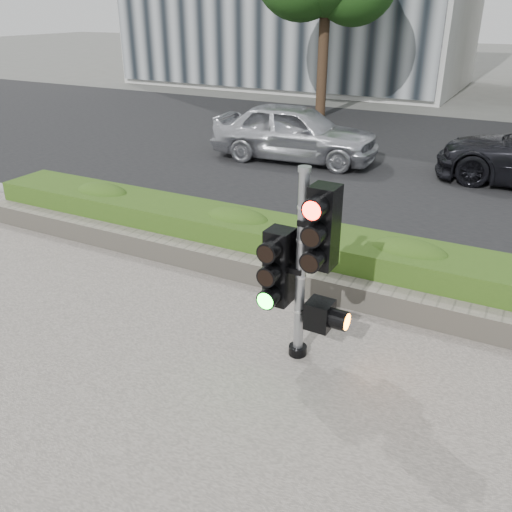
% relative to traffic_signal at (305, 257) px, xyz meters
% --- Properties ---
extents(ground, '(120.00, 120.00, 0.00)m').
position_rel_traffic_signal_xyz_m(ground, '(-0.79, -0.53, -1.28)').
color(ground, '#51514C').
rests_on(ground, ground).
extents(road, '(60.00, 13.00, 0.02)m').
position_rel_traffic_signal_xyz_m(road, '(-0.79, 9.47, -1.27)').
color(road, black).
rests_on(road, ground).
extents(curb, '(60.00, 0.25, 0.12)m').
position_rel_traffic_signal_xyz_m(curb, '(-0.79, 2.62, -1.22)').
color(curb, gray).
rests_on(curb, ground).
extents(stone_wall, '(12.00, 0.32, 0.34)m').
position_rel_traffic_signal_xyz_m(stone_wall, '(-0.79, 1.37, -1.08)').
color(stone_wall, gray).
rests_on(stone_wall, sidewalk).
extents(hedge, '(12.00, 1.00, 0.68)m').
position_rel_traffic_signal_xyz_m(hedge, '(-0.79, 2.02, -0.91)').
color(hedge, '#5B892A').
rests_on(hedge, sidewalk).
extents(traffic_signal, '(0.78, 0.57, 2.26)m').
position_rel_traffic_signal_xyz_m(traffic_signal, '(0.00, 0.00, 0.00)').
color(traffic_signal, black).
rests_on(traffic_signal, sidewalk).
extents(car_silver, '(4.42, 2.05, 1.47)m').
position_rel_traffic_signal_xyz_m(car_silver, '(-3.63, 7.94, -0.52)').
color(car_silver, '#B7B8BF').
rests_on(car_silver, road).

